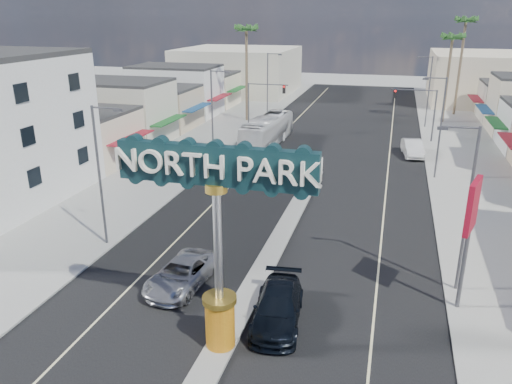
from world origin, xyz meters
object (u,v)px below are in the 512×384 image
Objects in this scene: streetlight_l_near at (101,170)px; palm_right_far at (465,26)px; gateway_sign at (217,226)px; streetlight_l_far at (269,82)px; car_parked_right at (413,148)px; traffic_signal_left at (263,98)px; palm_right_mid at (452,42)px; suv_right at (278,307)px; streetlight_r_near at (465,202)px; streetlight_r_mid at (439,123)px; car_parked_left at (224,166)px; city_bus at (267,131)px; streetlight_r_far at (428,88)px; palm_left_far at (246,34)px; suv_left at (182,274)px; streetlight_l_mid at (214,111)px; traffic_signal_right at (419,105)px; bank_pylon_sign at (471,213)px.

palm_right_far is at bearing 63.94° from streetlight_l_near.
streetlight_l_far is (-10.43, 50.02, -0.86)m from gateway_sign.
car_parked_right is (-6.24, -24.61, -11.55)m from palm_right_far.
car_parked_right is at bearing 54.98° from streetlight_l_near.
traffic_signal_left is (-9.18, 42.02, -1.65)m from gateway_sign.
suv_right is (-11.00, -51.39, -9.81)m from palm_right_mid.
streetlight_r_mid is (0.00, 20.00, 0.00)m from streetlight_r_near.
traffic_signal_left reaches higher than suv_right.
suv_right is 1.08× the size of car_parked_right.
city_bus reaches higher than car_parked_left.
gateway_sign reaches higher than streetlight_r_far.
streetlight_l_near is 0.69× the size of palm_left_far.
palm_right_mid reaches higher than suv_left.
streetlight_r_far reaches higher than city_bus.
traffic_signal_left is 14.07m from streetlight_l_mid.
palm_left_far is at bearing 120.36° from streetlight_r_near.
streetlight_r_mid is at bearing 8.82° from car_parked_left.
suv_right is at bearing -70.56° from city_bus.
car_parked_right is (-4.24, -18.61, -9.76)m from palm_right_mid.
gateway_sign reaches higher than suv_right.
car_parked_left is at bearing -86.46° from traffic_signal_left.
traffic_signal_left is 1.18× the size of car_parked_right.
suv_left is (-12.96, -37.50, -3.52)m from traffic_signal_right.
streetlight_l_near is at bearing -86.33° from palm_left_far.
traffic_signal_right is 35.87m from bank_pylon_sign.
suv_right is (-8.43, -47.39, -4.27)m from streetlight_r_far.
suv_left is 1.12× the size of car_parked_left.
streetlight_l_near is (-1.25, -33.99, 0.79)m from traffic_signal_left.
streetlight_r_mid is (19.62, -13.99, 0.79)m from traffic_signal_left.
bank_pylon_sign is (17.49, -29.63, 3.58)m from city_bus.
palm_right_mid is 48.21m from bank_pylon_sign.
streetlight_l_mid is at bearing 150.35° from bank_pylon_sign.
bank_pylon_sign is (-2.51, -47.84, -5.40)m from palm_right_mid.
gateway_sign is at bearing -111.80° from car_parked_right.
streetlight_r_far is 7.30m from palm_right_mid.
palm_left_far reaches higher than gateway_sign.
palm_right_far is (4.57, 32.00, 7.32)m from streetlight_r_mid.
streetlight_r_mid reaches higher than suv_right.
streetlight_r_near is 1.34× the size of bank_pylon_sign.
streetlight_r_near is at bearing -90.00° from streetlight_r_mid.
palm_right_far is (2.00, 6.00, 1.78)m from palm_right_mid.
palm_right_mid is at bearing 46.58° from city_bus.
gateway_sign is at bearing -74.85° from palm_left_far.
palm_right_mid is 2.50× the size of car_parked_left.
streetlight_r_mid is at bearing -40.48° from palm_left_far.
palm_left_far is (-2.57, -2.00, 6.43)m from streetlight_l_far.
palm_left_far reaches higher than traffic_signal_left.
streetlight_l_mid is 9.18m from city_bus.
traffic_signal_right is 0.51× the size of city_bus.
city_bus is 1.74× the size of bank_pylon_sign.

